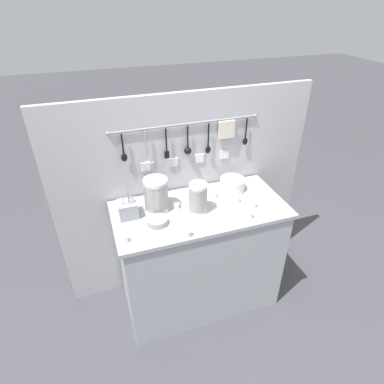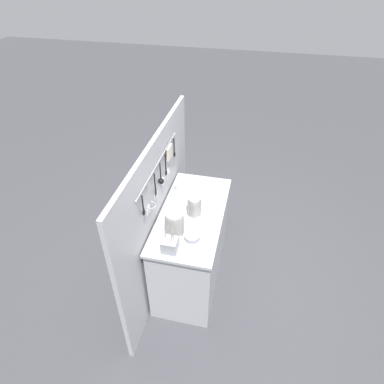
% 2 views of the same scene
% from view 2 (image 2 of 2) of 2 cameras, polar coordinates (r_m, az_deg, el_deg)
% --- Properties ---
extents(ground_plane, '(20.00, 20.00, 0.00)m').
position_cam_2_polar(ground_plane, '(3.83, -0.00, -14.39)').
color(ground_plane, '#424247').
extents(counter, '(1.27, 0.61, 0.95)m').
position_cam_2_polar(counter, '(3.47, -0.00, -9.56)').
color(counter, '#ADAFB5').
rests_on(counter, ground).
extents(back_wall, '(2.07, 0.11, 1.71)m').
position_cam_2_polar(back_wall, '(3.27, -5.86, -4.00)').
color(back_wall, '#B2B2B7').
rests_on(back_wall, ground).
extents(bowl_stack_nested_right, '(0.13, 0.13, 0.23)m').
position_cam_2_polar(bowl_stack_nested_right, '(3.03, 0.43, -2.51)').
color(bowl_stack_nested_right, white).
rests_on(bowl_stack_nested_right, counter).
extents(bowl_stack_tall_left, '(0.17, 0.17, 0.25)m').
position_cam_2_polar(bowl_stack_tall_left, '(2.85, -3.12, -5.43)').
color(bowl_stack_tall_left, white).
rests_on(bowl_stack_tall_left, counter).
extents(plate_stack, '(0.19, 0.19, 0.10)m').
position_cam_2_polar(plate_stack, '(3.38, -1.44, 0.95)').
color(plate_stack, white).
rests_on(plate_stack, counter).
extents(steel_mixing_bowl, '(0.14, 0.14, 0.04)m').
position_cam_2_polar(steel_mixing_bowl, '(2.87, 0.01, -7.96)').
color(steel_mixing_bowl, '#93969E').
rests_on(steel_mixing_bowl, counter).
extents(cutlery_caddy, '(0.13, 0.13, 0.25)m').
position_cam_2_polar(cutlery_caddy, '(2.76, -3.93, -9.36)').
color(cutlery_caddy, '#93969E').
rests_on(cutlery_caddy, counter).
extents(cup_centre, '(0.05, 0.05, 0.04)m').
position_cam_2_polar(cup_centre, '(2.96, 4.25, -6.36)').
color(cup_centre, white).
rests_on(cup_centre, counter).
extents(cup_by_caddy, '(0.05, 0.05, 0.04)m').
position_cam_2_polar(cup_by_caddy, '(3.31, 4.72, -0.72)').
color(cup_by_caddy, white).
rests_on(cup_by_caddy, counter).
extents(cup_mid_row, '(0.05, 0.05, 0.04)m').
position_cam_2_polar(cup_mid_row, '(3.01, -1.81, -5.22)').
color(cup_mid_row, white).
rests_on(cup_mid_row, counter).
extents(cup_edge_far, '(0.05, 0.05, 0.04)m').
position_cam_2_polar(cup_edge_far, '(3.34, 1.26, -0.22)').
color(cup_edge_far, white).
rests_on(cup_edge_far, counter).
extents(cup_front_right, '(0.05, 0.05, 0.04)m').
position_cam_2_polar(cup_front_right, '(3.25, -1.19, -1.39)').
color(cup_front_right, white).
rests_on(cup_front_right, counter).
extents(cup_front_left, '(0.05, 0.05, 0.04)m').
position_cam_2_polar(cup_front_left, '(2.70, 1.21, -11.87)').
color(cup_front_left, white).
rests_on(cup_front_left, counter).
extents(cup_back_left, '(0.05, 0.05, 0.04)m').
position_cam_2_polar(cup_back_left, '(3.39, 3.17, 0.44)').
color(cup_back_left, white).
rests_on(cup_back_left, counter).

